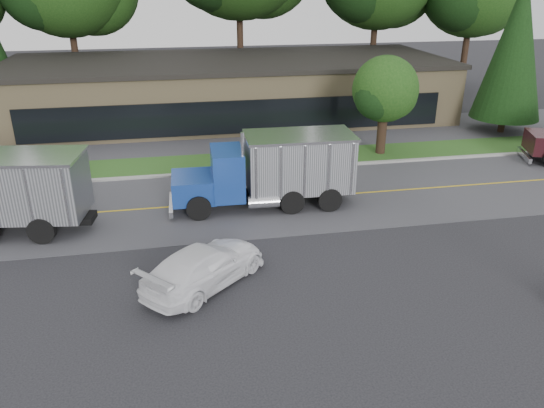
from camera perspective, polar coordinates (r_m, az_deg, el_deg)
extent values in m
plane|color=#333338|center=(17.48, -1.52, -11.42)|extent=(140.00, 140.00, 0.00)
cube|color=#505055|center=(25.34, -4.80, 0.10)|extent=(60.00, 8.00, 0.02)
cube|color=gold|center=(25.34, -4.80, 0.10)|extent=(60.00, 0.12, 0.01)
cube|color=#9E9E99|center=(29.23, -5.69, 3.30)|extent=(60.00, 0.30, 0.12)
cube|color=#325A1F|center=(30.93, -6.01, 4.42)|extent=(60.00, 3.40, 0.03)
cube|color=#505055|center=(35.68, -6.73, 6.98)|extent=(60.00, 7.00, 0.02)
cube|color=tan|center=(41.19, -4.69, 12.13)|extent=(32.00, 12.00, 4.00)
cylinder|color=#382619|center=(49.35, -20.20, 13.58)|extent=(0.56, 0.56, 5.50)
cylinder|color=#382619|center=(49.04, -3.41, 15.58)|extent=(0.56, 0.56, 6.72)
cylinder|color=#382619|center=(51.07, 10.72, 15.01)|extent=(0.56, 0.56, 5.79)
cylinder|color=#382619|center=(52.76, 19.87, 13.98)|extent=(0.56, 0.56, 5.15)
cylinder|color=#382619|center=(40.24, 23.47, 7.83)|extent=(0.44, 0.44, 1.00)
cone|color=black|center=(39.34, 24.70, 15.04)|extent=(4.52, 4.52, 9.25)
cylinder|color=#382619|center=(32.87, 11.68, 7.13)|extent=(0.56, 0.56, 2.10)
sphere|color=#173C10|center=(32.22, 12.09, 12.01)|extent=(3.85, 3.85, 3.85)
sphere|color=#173C10|center=(33.02, 12.89, 11.36)|extent=(2.88, 2.88, 2.88)
sphere|color=black|center=(31.74, 11.26, 11.24)|extent=(2.64, 2.64, 2.64)
cube|color=silver|center=(24.26, -26.63, 1.65)|extent=(6.43, 3.34, 2.50)
cube|color=silver|center=(23.86, -27.18, 4.55)|extent=(6.60, 3.51, 0.12)
cylinder|color=black|center=(25.57, -24.18, -0.38)|extent=(1.14, 0.50, 1.10)
cylinder|color=black|center=(23.64, -26.05, -2.62)|extent=(1.14, 0.50, 1.10)
cube|color=black|center=(24.85, -0.31, 1.13)|extent=(8.06, 1.20, 0.28)
cube|color=navy|center=(24.39, -8.45, 1.82)|extent=(1.98, 2.35, 1.10)
cube|color=navy|center=(24.23, -4.81, 3.37)|extent=(1.46, 2.43, 2.20)
cube|color=black|center=(24.07, -6.30, 4.18)|extent=(0.11, 2.10, 0.90)
cube|color=silver|center=(24.58, 2.91, 4.46)|extent=(4.86, 2.62, 2.50)
cube|color=silver|center=(24.19, 2.98, 7.37)|extent=(5.02, 2.77, 0.12)
cylinder|color=black|center=(25.66, -8.06, 1.63)|extent=(1.11, 0.38, 1.10)
cylinder|color=black|center=(23.54, -7.88, -0.42)|extent=(1.11, 0.38, 1.10)
cylinder|color=black|center=(26.20, 3.08, 2.30)|extent=(1.11, 0.38, 1.10)
cylinder|color=black|center=(24.13, 4.22, 0.36)|extent=(1.11, 0.38, 1.10)
cylinder|color=black|center=(35.82, 26.91, 5.59)|extent=(1.15, 0.69, 1.10)
imported|color=white|center=(18.64, -7.27, -6.60)|extent=(5.02, 4.85, 1.44)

